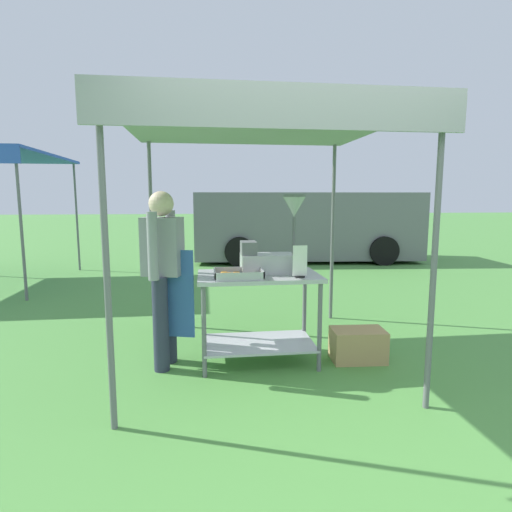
% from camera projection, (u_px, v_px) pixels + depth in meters
% --- Properties ---
extents(ground_plane, '(70.00, 70.00, 0.00)m').
position_uv_depth(ground_plane, '(240.00, 272.00, 8.77)').
color(ground_plane, '#519342').
extents(stall_canopy, '(2.44, 2.54, 2.25)m').
position_uv_depth(stall_canopy, '(257.00, 129.00, 3.73)').
color(stall_canopy, slate).
rests_on(stall_canopy, ground).
extents(donut_cart, '(1.12, 0.67, 0.85)m').
position_uv_depth(donut_cart, '(259.00, 300.00, 3.85)').
color(donut_cart, '#B7B7BC').
rests_on(donut_cart, ground).
extents(donut_tray, '(0.43, 0.32, 0.07)m').
position_uv_depth(donut_tray, '(238.00, 275.00, 3.65)').
color(donut_tray, '#B7B7BC').
rests_on(donut_tray, donut_cart).
extents(donut_fryer, '(0.61, 0.28, 0.73)m').
position_uv_depth(donut_fryer, '(274.00, 249.00, 3.86)').
color(donut_fryer, '#B7B7BC').
rests_on(donut_fryer, donut_cart).
extents(menu_sign, '(0.13, 0.05, 0.29)m').
position_uv_depth(menu_sign, '(300.00, 264.00, 3.63)').
color(menu_sign, black).
rests_on(menu_sign, donut_cart).
extents(vendor, '(0.47, 0.53, 1.61)m').
position_uv_depth(vendor, '(164.00, 270.00, 3.70)').
color(vendor, '#2D3347').
rests_on(vendor, ground).
extents(supply_crate, '(0.52, 0.34, 0.31)m').
position_uv_depth(supply_crate, '(358.00, 345.00, 3.94)').
color(supply_crate, tan).
rests_on(supply_crate, ground).
extents(van_grey, '(5.59, 2.44, 1.69)m').
position_uv_depth(van_grey, '(306.00, 225.00, 10.41)').
color(van_grey, slate).
rests_on(van_grey, ground).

